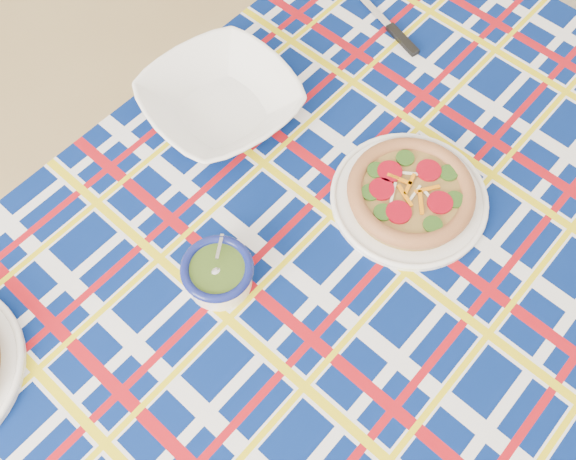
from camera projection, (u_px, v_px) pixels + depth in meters
floor at (73, 439)px, 1.59m from camera, size 4.00×4.00×0.00m
dining_table at (323, 272)px, 1.10m from camera, size 1.66×1.22×0.70m
tablecloth at (324, 267)px, 1.08m from camera, size 1.69×1.26×0.10m
main_focaccia_plate at (411, 192)px, 1.06m from camera, size 0.31×0.31×0.05m
pesto_bowl at (218, 273)px, 0.99m from camera, size 0.14×0.14×0.07m
serving_bowl at (220, 102)px, 1.14m from camera, size 0.28×0.28×0.07m
table_knife at (373, 9)px, 1.29m from camera, size 0.04×0.22×0.01m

